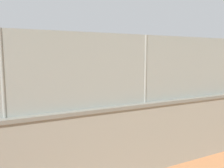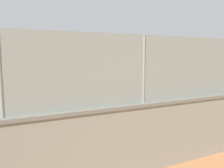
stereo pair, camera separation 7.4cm
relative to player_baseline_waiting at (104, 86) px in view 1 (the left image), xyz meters
The scene contains 6 objects.
ground_plane 5.68m from the player_baseline_waiting, 51.96° to the right, with size 260.00×260.00×0.00m, color #B27247.
perimeter_wall 8.28m from the player_baseline_waiting, 73.66° to the left, with size 31.16×1.15×1.73m.
fence_panel_on_wall 8.42m from the player_baseline_waiting, 73.66° to the left, with size 30.60×0.83×1.60m.
player_baseline_waiting is the anchor object (origin of this frame).
player_at_service_line 2.64m from the player_baseline_waiting, 91.59° to the right, with size 0.94×0.71×1.50m.
sports_ball 1.68m from the player_baseline_waiting, 96.31° to the left, with size 0.23×0.23×0.23m, color orange.
Camera 1 is at (1.87, 16.86, 2.86)m, focal length 36.25 mm.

